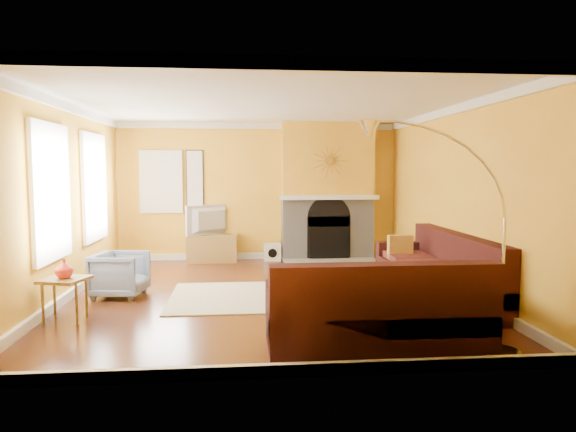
{
  "coord_description": "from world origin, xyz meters",
  "views": [
    {
      "loc": [
        -0.34,
        -7.22,
        1.77
      ],
      "look_at": [
        0.35,
        0.4,
        1.09
      ],
      "focal_mm": 32.0,
      "sensor_mm": 36.0,
      "label": 1
    }
  ],
  "objects": [
    {
      "name": "window_back",
      "position": [
        -1.9,
        2.96,
        1.55
      ],
      "size": [
        0.82,
        0.06,
        1.22
      ],
      "primitive_type": "cube",
      "color": "white",
      "rests_on": "wall_back"
    },
    {
      "name": "coffee_table",
      "position": [
        0.68,
        -0.85,
        0.19
      ],
      "size": [
        1.25,
        1.25,
        0.38
      ],
      "primitive_type": null,
      "rotation": [
        0.0,
        0.0,
        0.34
      ],
      "color": "white",
      "rests_on": "floor"
    },
    {
      "name": "fireplace",
      "position": [
        1.35,
        2.8,
        1.35
      ],
      "size": [
        1.8,
        0.4,
        2.7
      ],
      "primitive_type": null,
      "color": "gray",
      "rests_on": "floor"
    },
    {
      "name": "ceiling",
      "position": [
        0.0,
        0.0,
        2.71
      ],
      "size": [
        5.5,
        6.0,
        0.02
      ],
      "primitive_type": "cube",
      "color": "white",
      "rests_on": "ground"
    },
    {
      "name": "rug",
      "position": [
        -0.14,
        -0.13,
        0.01
      ],
      "size": [
        2.4,
        1.8,
        0.02
      ],
      "primitive_type": "cube",
      "color": "beige",
      "rests_on": "floor"
    },
    {
      "name": "wall_front",
      "position": [
        0.0,
        -3.01,
        1.35
      ],
      "size": [
        5.5,
        0.02,
        2.7
      ],
      "primitive_type": "cube",
      "color": "gold",
      "rests_on": "ground"
    },
    {
      "name": "wall_right",
      "position": [
        2.76,
        0.0,
        1.35
      ],
      "size": [
        0.02,
        6.0,
        2.7
      ],
      "primitive_type": "cube",
      "color": "gold",
      "rests_on": "ground"
    },
    {
      "name": "wall_left",
      "position": [
        -2.76,
        0.0,
        1.35
      ],
      "size": [
        0.02,
        6.0,
        2.7
      ],
      "primitive_type": "cube",
      "color": "gold",
      "rests_on": "ground"
    },
    {
      "name": "vase",
      "position": [
        -2.42,
        -1.09,
        0.62
      ],
      "size": [
        0.26,
        0.26,
        0.22
      ],
      "primitive_type": "imported",
      "rotation": [
        0.0,
        0.0,
        -0.26
      ],
      "color": "red",
      "rests_on": "side_table"
    },
    {
      "name": "hearth",
      "position": [
        1.35,
        2.25,
        0.03
      ],
      "size": [
        1.8,
        0.7,
        0.06
      ],
      "primitive_type": "cube",
      "color": "gray",
      "rests_on": "floor"
    },
    {
      "name": "sunburst",
      "position": [
        1.35,
        2.57,
        1.95
      ],
      "size": [
        0.7,
        0.04,
        0.7
      ],
      "primitive_type": null,
      "color": "olive",
      "rests_on": "fireplace"
    },
    {
      "name": "baseboard",
      "position": [
        0.0,
        0.0,
        0.06
      ],
      "size": [
        5.5,
        6.0,
        0.12
      ],
      "primitive_type": null,
      "color": "white",
      "rests_on": "floor"
    },
    {
      "name": "tv",
      "position": [
        -0.92,
        2.71,
        0.81
      ],
      "size": [
        0.88,
        0.72,
        0.58
      ],
      "primitive_type": "imported",
      "rotation": [
        0.0,
        0.0,
        3.79
      ],
      "color": "black",
      "rests_on": "media_console"
    },
    {
      "name": "armchair",
      "position": [
        -2.05,
        0.05,
        0.32
      ],
      "size": [
        0.78,
        0.77,
        0.63
      ],
      "primitive_type": "imported",
      "rotation": [
        0.0,
        0.0,
        1.43
      ],
      "color": "slate",
      "rests_on": "floor"
    },
    {
      "name": "subwoofer",
      "position": [
        0.25,
        2.79,
        0.16
      ],
      "size": [
        0.33,
        0.33,
        0.33
      ],
      "primitive_type": "cube",
      "color": "white",
      "rests_on": "floor"
    },
    {
      "name": "wall_art",
      "position": [
        -1.25,
        2.97,
        1.6
      ],
      "size": [
        0.34,
        0.04,
        1.14
      ],
      "primitive_type": "cube",
      "color": "white",
      "rests_on": "wall_back"
    },
    {
      "name": "window_left_far",
      "position": [
        -2.72,
        -0.6,
        1.5
      ],
      "size": [
        0.06,
        1.22,
        1.72
      ],
      "primitive_type": "cube",
      "color": "white",
      "rests_on": "wall_left"
    },
    {
      "name": "crown_molding",
      "position": [
        0.0,
        0.0,
        2.64
      ],
      "size": [
        5.5,
        6.0,
        0.12
      ],
      "primitive_type": null,
      "color": "white",
      "rests_on": "ceiling"
    },
    {
      "name": "arc_lamp",
      "position": [
        1.5,
        -2.67,
        1.1
      ],
      "size": [
        1.4,
        0.36,
        2.21
      ],
      "primitive_type": null,
      "color": "silver",
      "rests_on": "floor"
    },
    {
      "name": "floor",
      "position": [
        0.0,
        0.0,
        -0.01
      ],
      "size": [
        5.5,
        6.0,
        0.02
      ],
      "primitive_type": "cube",
      "color": "#5B2A13",
      "rests_on": "ground"
    },
    {
      "name": "sectional_sofa",
      "position": [
        1.33,
        -0.87,
        0.45
      ],
      "size": [
        2.85,
        3.65,
        0.9
      ],
      "primitive_type": null,
      "color": "#371311",
      "rests_on": "floor"
    },
    {
      "name": "wall_back",
      "position": [
        0.0,
        3.01,
        1.35
      ],
      "size": [
        5.5,
        0.02,
        2.7
      ],
      "primitive_type": "cube",
      "color": "gold",
      "rests_on": "ground"
    },
    {
      "name": "window_left_near",
      "position": [
        -2.72,
        1.3,
        1.5
      ],
      "size": [
        0.06,
        1.22,
        1.72
      ],
      "primitive_type": "cube",
      "color": "white",
      "rests_on": "wall_left"
    },
    {
      "name": "media_console",
      "position": [
        -0.92,
        2.71,
        0.26
      ],
      "size": [
        0.95,
        0.43,
        0.52
      ],
      "primitive_type": "cube",
      "color": "olive",
      "rests_on": "floor"
    },
    {
      "name": "side_table",
      "position": [
        -2.42,
        -1.09,
        0.26
      ],
      "size": [
        0.58,
        0.58,
        0.51
      ],
      "primitive_type": null,
      "rotation": [
        0.0,
        0.0,
        -0.27
      ],
      "color": "olive",
      "rests_on": "floor"
    },
    {
      "name": "book",
      "position": [
        0.54,
        -0.75,
        0.4
      ],
      "size": [
        0.3,
        0.34,
        0.03
      ],
      "primitive_type": "imported",
      "rotation": [
        0.0,
        0.0,
        0.38
      ],
      "color": "white",
      "rests_on": "coffee_table"
    },
    {
      "name": "mantel",
      "position": [
        1.35,
        2.56,
        1.25
      ],
      "size": [
        1.92,
        0.22,
        0.08
      ],
      "primitive_type": "cube",
      "color": "white",
      "rests_on": "fireplace"
    }
  ]
}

